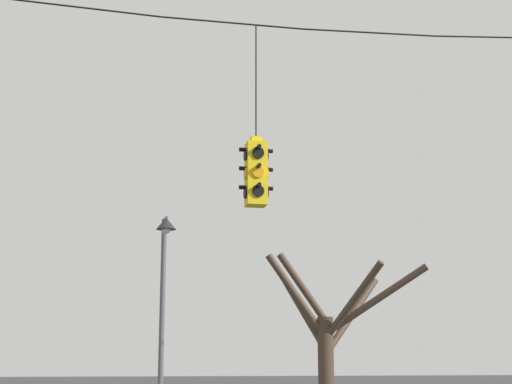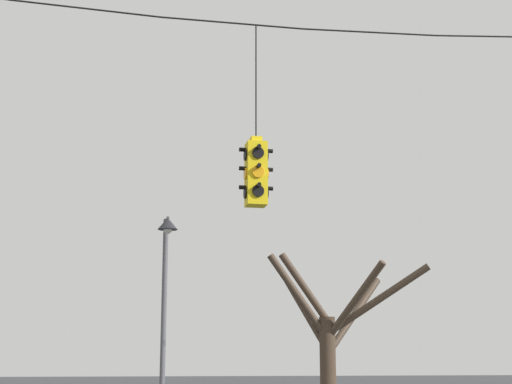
# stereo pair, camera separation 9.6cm
# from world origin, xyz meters

# --- Properties ---
(span_wire) EXTENTS (17.72, 0.03, 0.54)m
(span_wire) POSITION_xyz_m (0.00, 0.24, 7.91)
(span_wire) COLOR black
(traffic_light_near_left_pole) EXTENTS (0.58, 0.58, 3.25)m
(traffic_light_near_left_pole) POSITION_xyz_m (0.40, 0.24, 5.05)
(traffic_light_near_left_pole) COLOR yellow
(street_lamp) EXTENTS (0.45, 0.78, 5.12)m
(street_lamp) POSITION_xyz_m (-0.70, 5.16, 3.66)
(street_lamp) COLOR #515156
(street_lamp) RESTS_ON ground_plane
(bare_tree) EXTENTS (3.64, 2.67, 4.50)m
(bare_tree) POSITION_xyz_m (3.26, 5.59, 2.37)
(bare_tree) COLOR #423326
(bare_tree) RESTS_ON ground_plane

